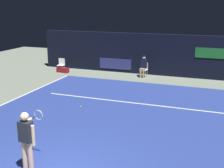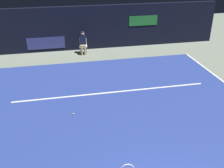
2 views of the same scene
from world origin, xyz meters
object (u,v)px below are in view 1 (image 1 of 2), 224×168
at_px(tennis_player, 27,138).
at_px(equipment_bag, 63,70).
at_px(tennis_ball, 81,107).
at_px(courtside_chair_near, 61,64).
at_px(line_judge_on_chair, 143,66).

height_order(tennis_player, equipment_bag, tennis_player).
distance_m(tennis_ball, equipment_bag, 7.27).
bearing_deg(tennis_ball, tennis_player, -79.14).
relative_size(tennis_ball, equipment_bag, 0.08).
distance_m(courtside_chair_near, equipment_bag, 0.46).
bearing_deg(tennis_ball, equipment_bag, 125.42).
bearing_deg(equipment_bag, line_judge_on_chair, 14.21).
height_order(tennis_ball, equipment_bag, equipment_bag).
xyz_separation_m(tennis_player, courtside_chair_near, (-5.43, 11.33, -0.49)).
bearing_deg(line_judge_on_chair, tennis_player, -90.57).
xyz_separation_m(courtside_chair_near, equipment_bag, (0.22, -0.20, -0.34)).
bearing_deg(tennis_player, tennis_ball, 100.86).
distance_m(line_judge_on_chair, tennis_ball, 6.63).
height_order(tennis_player, tennis_ball, tennis_player).
xyz_separation_m(tennis_player, line_judge_on_chair, (0.12, 11.70, -0.30)).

